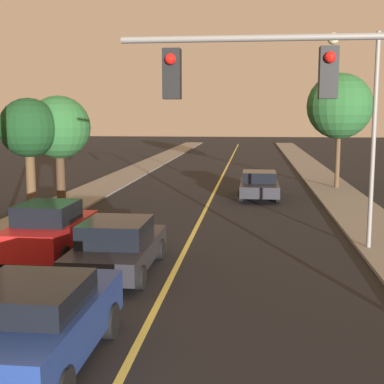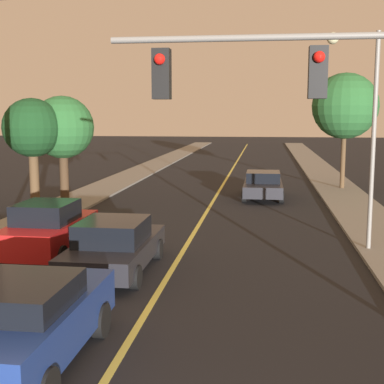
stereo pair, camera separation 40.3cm
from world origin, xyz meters
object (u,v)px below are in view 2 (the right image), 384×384
Objects in this scene: streetlamp_right at (362,111)px; tree_right_near at (345,106)px; tree_left_far at (32,129)px; car_far_oncoming at (263,185)px; car_outer_lane_second at (49,229)px; traffic_signal_mast at (337,113)px; tree_left_near at (63,128)px; car_near_lane_front at (22,321)px; car_near_lane_second at (114,246)px.

tree_right_near is at bearing 83.95° from streetlamp_right.
car_far_oncoming is at bearing 26.12° from tree_left_far.
car_far_oncoming is at bearing 62.78° from car_outer_lane_second.
traffic_signal_mast is 1.24× the size of tree_left_near.
tree_left_near is (-10.49, 14.01, -0.64)m from traffic_signal_mast.
tree_left_near is at bearing 126.84° from traffic_signal_mast.
car_near_lane_front is 0.65× the size of streetlamp_right.
traffic_signal_mast is at bearing -53.16° from tree_left_near.
car_outer_lane_second is 9.99m from traffic_signal_mast.
tree_left_near is 0.77× the size of tree_right_near.
streetlamp_right reaches higher than car_near_lane_second.
tree_left_near reaches higher than car_near_lane_second.
car_outer_lane_second is (-2.40, 1.24, 0.12)m from car_near_lane_second.
tree_left_near is at bearing 151.27° from streetlamp_right.
car_outer_lane_second reaches higher than car_near_lane_second.
car_near_lane_second is at bearing -27.30° from car_outer_lane_second.
car_near_lane_second is 19.82m from tree_right_near.
tree_left_far reaches higher than car_near_lane_second.
car_outer_lane_second is at bearing 62.78° from car_far_oncoming.
streetlamp_right is 14.24m from tree_left_far.
streetlamp_right is 14.35m from tree_right_near.
car_near_lane_front is at bearing -90.00° from car_near_lane_second.
car_near_lane_front is 0.88× the size of tree_left_far.
car_outer_lane_second is at bearing -63.30° from tree_left_far.
car_near_lane_second is 2.71m from car_outer_lane_second.
car_outer_lane_second is (-2.40, 6.89, 0.04)m from car_near_lane_front.
car_far_oncoming is 0.68× the size of tree_right_near.
car_near_lane_second is at bearing 90.00° from car_near_lane_front.
car_near_lane_second is 1.02× the size of car_far_oncoming.
tree_right_near reaches higher than car_outer_lane_second.
tree_left_near is at bearing 22.36° from car_far_oncoming.
car_near_lane_second is at bearing -62.16° from tree_left_near.
streetlamp_right is at bearing -22.72° from tree_left_far.
tree_right_near is at bearing 64.09° from car_near_lane_second.
traffic_signal_mast is at bearing 16.05° from car_near_lane_front.
traffic_signal_mast is at bearing -98.44° from tree_right_near.
tree_right_near is (1.51, 14.27, 0.35)m from streetlamp_right.
streetlamp_right is at bearing 76.99° from traffic_signal_mast.
streetlamp_right is 1.32× the size of tree_left_near.
car_far_oncoming is 0.91× the size of tree_left_far.
car_near_lane_front is 0.69× the size of traffic_signal_mast.
tree_left_far is 17.09m from tree_right_near.
tree_left_near is (-9.20, -3.78, 2.97)m from car_far_oncoming.
traffic_signal_mast is (1.29, -17.79, 3.61)m from car_far_oncoming.
tree_left_far is (-10.14, -4.97, 2.96)m from car_far_oncoming.
car_near_lane_second is at bearing 141.95° from traffic_signal_mast.
car_near_lane_second is at bearing -115.91° from tree_right_near.
car_near_lane_front is 0.66× the size of tree_right_near.
traffic_signal_mast reaches higher than car_near_lane_second.
streetlamp_right reaches higher than car_outer_lane_second.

